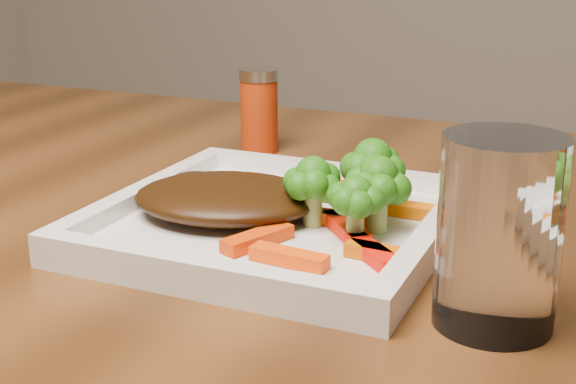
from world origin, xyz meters
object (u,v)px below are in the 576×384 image
at_px(plate, 277,227).
at_px(steak, 227,198).
at_px(spice_shaker, 259,111).
at_px(drinking_glass, 499,233).

height_order(plate, steak, steak).
height_order(plate, spice_shaker, spice_shaker).
distance_m(plate, drinking_glass, 0.21).
relative_size(steak, spice_shaker, 1.65).
bearing_deg(drinking_glass, spice_shaker, 134.66).
relative_size(spice_shaker, drinking_glass, 0.77).
bearing_deg(plate, steak, -172.59).
relative_size(plate, spice_shaker, 2.93).
xyz_separation_m(plate, drinking_glass, (0.19, -0.09, 0.05)).
bearing_deg(drinking_glass, plate, 154.88).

